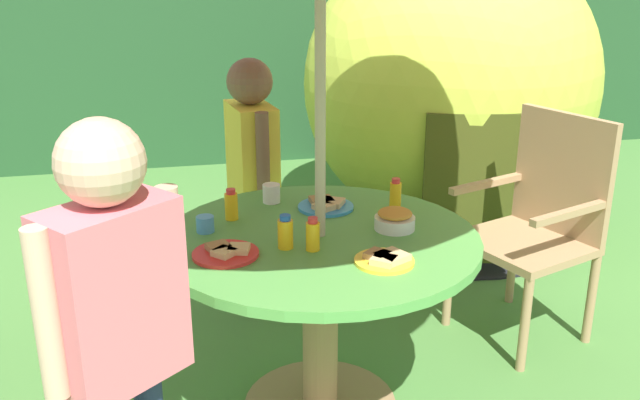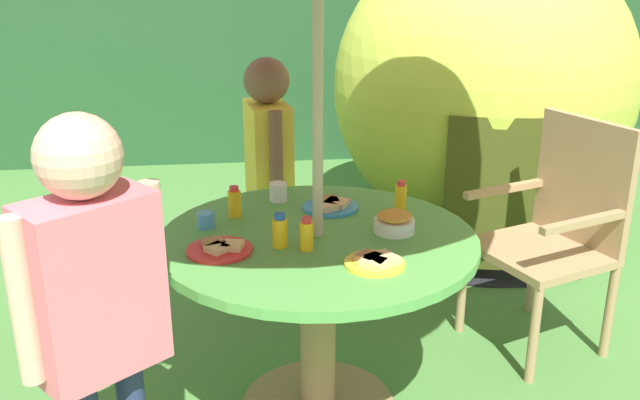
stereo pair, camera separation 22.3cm
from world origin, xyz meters
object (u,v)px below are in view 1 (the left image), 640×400
at_px(plate_near_right, 326,205).
at_px(juice_bottle_far_left, 231,205).
at_px(garden_table, 320,284).
at_px(snack_bowl, 395,219).
at_px(child_in_pink_shirt, 115,296).
at_px(cup_near, 271,193).
at_px(plate_center_back, 226,252).
at_px(juice_bottle_near_left, 285,233).
at_px(wooden_chair, 540,216).
at_px(plate_center_front, 385,259).
at_px(juice_bottle_far_right, 395,194).
at_px(child_in_yellow_shirt, 252,155).
at_px(juice_bottle_mid_left, 313,235).
at_px(cup_far, 205,224).
at_px(dome_tent, 449,85).

distance_m(plate_near_right, juice_bottle_far_left, 0.37).
height_order(garden_table, snack_bowl, snack_bowl).
relative_size(child_in_pink_shirt, cup_near, 17.41).
height_order(juice_bottle_far_left, cup_near, juice_bottle_far_left).
bearing_deg(juice_bottle_far_left, plate_near_right, 6.27).
xyz_separation_m(plate_center_back, plate_near_right, (0.41, 0.37, 0.00)).
xyz_separation_m(garden_table, juice_bottle_near_left, (-0.14, -0.08, 0.24)).
distance_m(plate_center_back, juice_bottle_near_left, 0.20).
distance_m(wooden_chair, plate_near_right, 1.02).
bearing_deg(plate_center_front, juice_bottle_near_left, 146.57).
bearing_deg(cup_near, snack_bowl, -44.25).
distance_m(plate_center_front, juice_bottle_far_right, 0.51).
relative_size(child_in_yellow_shirt, plate_center_front, 6.34).
distance_m(plate_center_front, juice_bottle_near_left, 0.34).
relative_size(child_in_pink_shirt, plate_center_front, 6.67).
bearing_deg(juice_bottle_far_right, plate_near_right, 168.12).
bearing_deg(juice_bottle_far_left, plate_center_front, -48.63).
relative_size(plate_center_back, juice_bottle_mid_left, 1.89).
bearing_deg(cup_far, plate_near_right, 17.26).
distance_m(plate_near_right, cup_near, 0.22).
xyz_separation_m(plate_center_front, cup_far, (-0.53, 0.39, 0.02)).
bearing_deg(juice_bottle_near_left, child_in_pink_shirt, -139.01).
distance_m(plate_center_back, juice_bottle_mid_left, 0.29).
bearing_deg(juice_bottle_near_left, juice_bottle_far_right, 31.42).
bearing_deg(plate_center_front, wooden_chair, 35.78).
distance_m(wooden_chair, child_in_pink_shirt, 1.97).
height_order(wooden_chair, plate_center_front, wooden_chair).
distance_m(child_in_yellow_shirt, plate_near_right, 0.64).
height_order(plate_near_right, cup_far, cup_far).
bearing_deg(wooden_chair, plate_center_front, -74.52).
relative_size(dome_tent, child_in_pink_shirt, 1.70).
distance_m(plate_center_back, juice_bottle_far_left, 0.33).
distance_m(garden_table, juice_bottle_far_left, 0.43).
height_order(plate_center_front, juice_bottle_far_left, juice_bottle_far_left).
bearing_deg(plate_center_front, snack_bowl, 66.14).
relative_size(garden_table, snack_bowl, 7.71).
height_order(child_in_pink_shirt, plate_near_right, child_in_pink_shirt).
height_order(wooden_chair, cup_near, wooden_chair).
distance_m(dome_tent, cup_far, 2.30).
xyz_separation_m(garden_table, juice_bottle_far_left, (-0.28, 0.22, 0.24)).
relative_size(child_in_yellow_shirt, juice_bottle_near_left, 10.46).
xyz_separation_m(garden_table, dome_tent, (1.19, 1.78, 0.36)).
bearing_deg(cup_far, dome_tent, 46.54).
bearing_deg(snack_bowl, child_in_pink_shirt, -150.04).
xyz_separation_m(wooden_chair, cup_near, (-1.19, -0.02, 0.20)).
bearing_deg(dome_tent, garden_table, -110.82).
height_order(dome_tent, juice_bottle_mid_left, dome_tent).
distance_m(dome_tent, plate_near_right, 1.89).
xyz_separation_m(plate_center_back, plate_center_front, (0.48, -0.17, 0.00)).
bearing_deg(plate_near_right, juice_bottle_far_left, -173.73).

